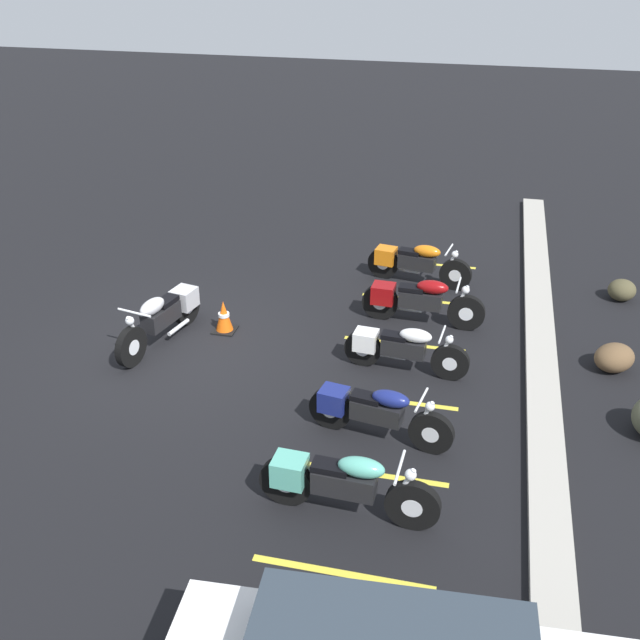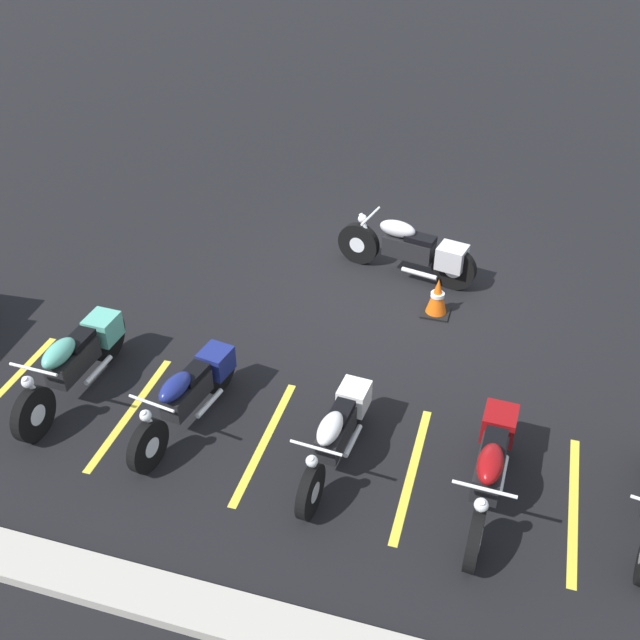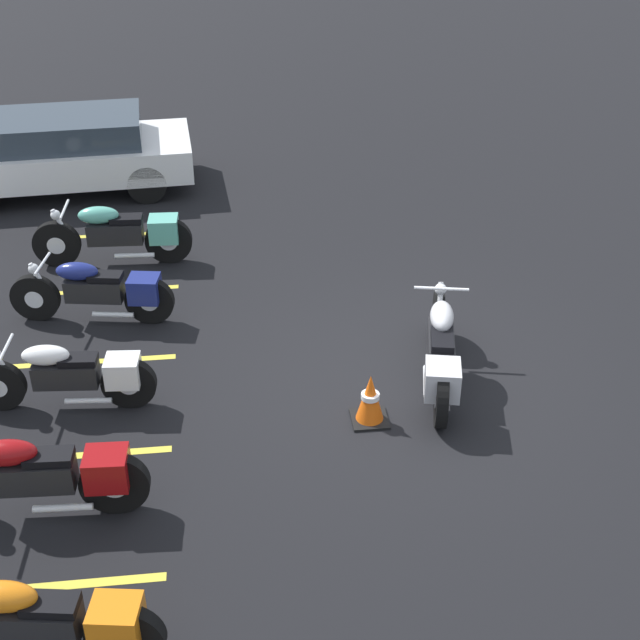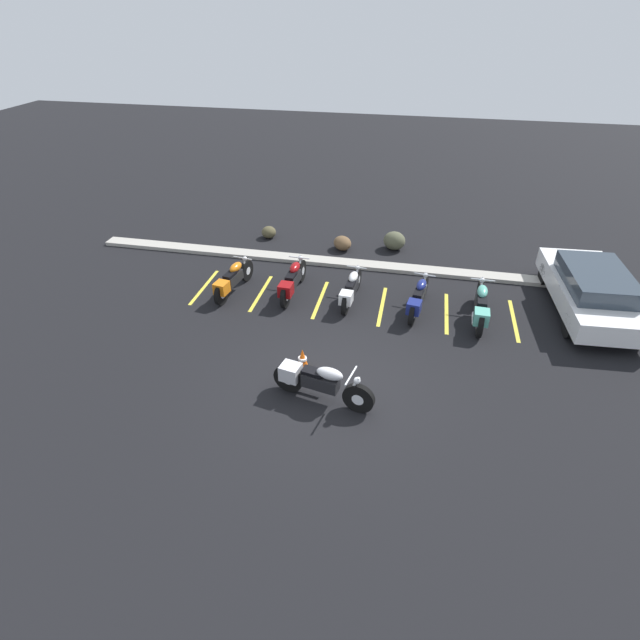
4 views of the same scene
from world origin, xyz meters
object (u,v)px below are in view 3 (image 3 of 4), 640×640
traffic_cone (370,400)px  parked_bike_4 (120,233)px  parked_bike_2 (72,375)px  parked_bike_0 (42,623)px  motorcycle_silver_featured (441,351)px  car_white (63,151)px  parked_bike_1 (41,476)px  parked_bike_3 (99,291)px

traffic_cone → parked_bike_4: bearing=35.8°
parked_bike_2 → parked_bike_4: (3.46, -0.27, 0.05)m
parked_bike_4 → parked_bike_0: bearing=91.9°
parked_bike_0 → traffic_cone: (2.79, -3.03, -0.17)m
motorcycle_silver_featured → car_white: car_white is taller
parked_bike_1 → parked_bike_4: 5.17m
motorcycle_silver_featured → parked_bike_1: size_ratio=1.02×
parked_bike_1 → parked_bike_2: 1.70m
parked_bike_0 → traffic_cone: size_ratio=3.61×
car_white → traffic_cone: 8.09m
parked_bike_1 → traffic_cone: parked_bike_1 is taller
parked_bike_1 → car_white: (8.06, 0.79, 0.22)m
motorcycle_silver_featured → parked_bike_0: (-3.33, 3.91, -0.03)m
parked_bike_0 → parked_bike_1: bearing=-72.4°
motorcycle_silver_featured → parked_bike_0: size_ratio=1.07×
parked_bike_3 → parked_bike_1: bearing=96.3°
car_white → traffic_cone: bearing=116.6°
parked_bike_2 → car_white: (6.36, 0.86, 0.25)m
parked_bike_0 → parked_bike_2: parked_bike_0 is taller
parked_bike_1 → traffic_cone: (1.08, -3.28, -0.19)m
car_white → motorcycle_silver_featured: bearing=124.0°
parked_bike_2 → car_white: 6.43m
parked_bike_2 → traffic_cone: parked_bike_2 is taller
motorcycle_silver_featured → parked_bike_1: bearing=123.1°
motorcycle_silver_featured → parked_bike_0: bearing=142.3°
parked_bike_4 → car_white: 3.12m
motorcycle_silver_featured → car_white: 8.13m
parked_bike_1 → parked_bike_3: (3.55, -0.20, -0.02)m
parked_bike_3 → parked_bike_0: bearing=100.1°
parked_bike_2 → car_white: bearing=-77.6°
motorcycle_silver_featured → parked_bike_3: size_ratio=1.08×
parked_bike_2 → parked_bike_4: bearing=-89.7°
traffic_cone → parked_bike_3: bearing=51.2°
parked_bike_0 → parked_bike_4: parked_bike_4 is taller
parked_bike_0 → car_white: car_white is taller
parked_bike_2 → traffic_cone: bearing=173.8°
parked_bike_1 → parked_bike_3: parked_bike_1 is taller
motorcycle_silver_featured → parked_bike_1: (-1.62, 4.17, -0.01)m
parked_bike_3 → traffic_cone: bearing=150.7°
parked_bike_2 → parked_bike_3: parked_bike_3 is taller
parked_bike_1 → parked_bike_2: parked_bike_1 is taller
parked_bike_2 → car_white: size_ratio=0.46×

